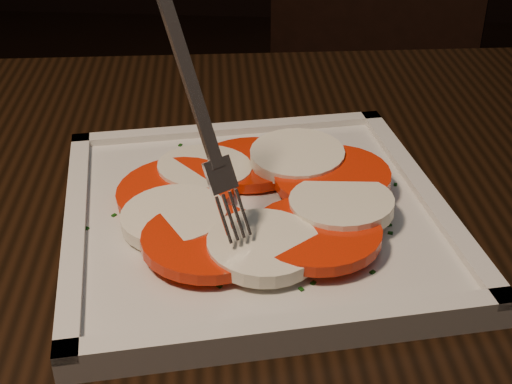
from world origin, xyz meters
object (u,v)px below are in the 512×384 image
(chair, at_px, (359,74))
(fork, at_px, (188,101))
(plate, at_px, (256,218))
(table, at_px, (325,349))

(chair, bearing_deg, fork, -84.83)
(chair, distance_m, fork, 0.96)
(plate, xyz_separation_m, fork, (-0.04, -0.03, 0.11))
(table, relative_size, chair, 1.40)
(chair, height_order, fork, fork)
(fork, bearing_deg, table, -38.96)
(chair, distance_m, plate, 0.90)
(table, height_order, fork, fork)
(plate, bearing_deg, chair, 81.17)
(chair, relative_size, plate, 3.36)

